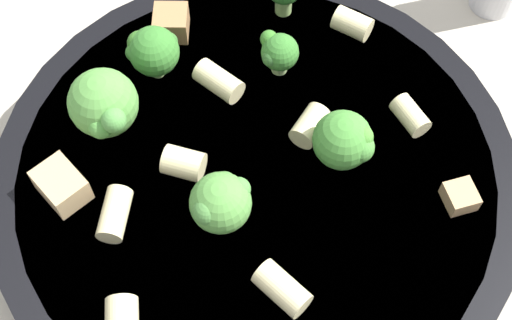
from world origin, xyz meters
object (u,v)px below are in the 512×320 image
Objects in this scene: rigatoni_4 at (410,115)px; chicken_chunk_1 at (61,185)px; chicken_chunk_2 at (460,196)px; broccoli_floret_1 at (153,51)px; rigatoni_2 at (352,24)px; rigatoni_3 at (219,81)px; broccoli_floret_0 at (278,52)px; rigatoni_5 at (310,126)px; chicken_chunk_0 at (171,23)px; broccoli_floret_2 at (345,141)px; broccoli_floret_3 at (220,203)px; rigatoni_6 at (115,214)px; pasta_bowl at (256,183)px; rigatoni_7 at (184,163)px; rigatoni_0 at (282,289)px; broccoli_floret_5 at (102,109)px.

chicken_chunk_1 reaches higher than rigatoni_4.
broccoli_floret_1 is at bearing -9.49° from chicken_chunk_2.
rigatoni_3 is (0.06, 0.07, -0.00)m from rigatoni_2.
rigatoni_5 is at bearing 128.81° from broccoli_floret_0.
chicken_chunk_0 is 1.24× the size of chicken_chunk_2.
broccoli_floret_2 is 0.93× the size of broccoli_floret_3.
broccoli_floret_2 is 0.13m from rigatoni_6.
broccoli_floret_3 is 1.49× the size of chicken_chunk_1.
pasta_bowl is 0.11m from chicken_chunk_1.
rigatoni_4 is at bearing -148.18° from rigatoni_7.
chicken_chunk_0 is 0.78× the size of chicken_chunk_1.
rigatoni_0 is at bearing 172.36° from rigatoni_6.
broccoli_floret_3 is 1.42× the size of rigatoni_3.
pasta_bowl is 7.34× the size of broccoli_floret_3.
chicken_chunk_2 is at bearing -133.90° from rigatoni_0.
broccoli_floret_3 is 0.13m from chicken_chunk_0.
chicken_chunk_1 is at bearing 82.87° from chicken_chunk_0.
broccoli_floret_3 is at bearing 78.97° from pasta_bowl.
chicken_chunk_2 is at bearing 161.46° from chicken_chunk_0.
broccoli_floret_0 is 0.07m from chicken_chunk_0.
rigatoni_6 is at bearing 99.07° from broccoli_floret_1.
rigatoni_5 is at bearing -29.66° from broccoli_floret_2.
broccoli_floret_3 is (-0.07, 0.08, 0.00)m from broccoli_floret_1.
broccoli_floret_5 reaches higher than broccoli_floret_0.
broccoli_floret_1 is 0.19m from chicken_chunk_2.
rigatoni_4 is at bearing -142.82° from pasta_bowl.
rigatoni_3 is (-0.04, 0.00, -0.01)m from broccoli_floret_1.
rigatoni_0 is 1.00× the size of rigatoni_3.
rigatoni_2 is at bearing -134.43° from broccoli_floret_5.
rigatoni_3 is 0.06m from rigatoni_7.
rigatoni_0 is 0.11m from chicken_chunk_2.
broccoli_floret_0 is 0.09m from rigatoni_7.
broccoli_floret_5 reaches higher than rigatoni_4.
broccoli_floret_2 is 2.22× the size of chicken_chunk_2.
rigatoni_3 is 0.05m from chicken_chunk_0.
rigatoni_7 is at bearing 169.50° from broccoli_floret_5.
rigatoni_7 is (-0.02, -0.04, 0.00)m from rigatoni_6.
broccoli_floret_2 is at bearing -132.27° from broccoli_floret_3.
rigatoni_3 is 0.11m from rigatoni_4.
rigatoni_4 is at bearing -49.57° from chicken_chunk_2.
chicken_chunk_0 is (0.02, -0.13, 0.00)m from rigatoni_6.
chicken_chunk_2 is (-0.20, -0.06, -0.00)m from chicken_chunk_1.
rigatoni_7 reaches higher than rigatoni_5.
broccoli_floret_1 is at bearing -44.79° from rigatoni_0.
rigatoni_2 reaches higher than rigatoni_6.
broccoli_floret_5 is 0.06m from rigatoni_6.
broccoli_floret_3 is at bearing -34.26° from rigatoni_0.
broccoli_floret_2 is at bearing 136.11° from broccoli_floret_0.
rigatoni_5 is (0.05, 0.02, 0.00)m from rigatoni_4.
broccoli_floret_0 is (0.01, -0.07, 0.03)m from pasta_bowl.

